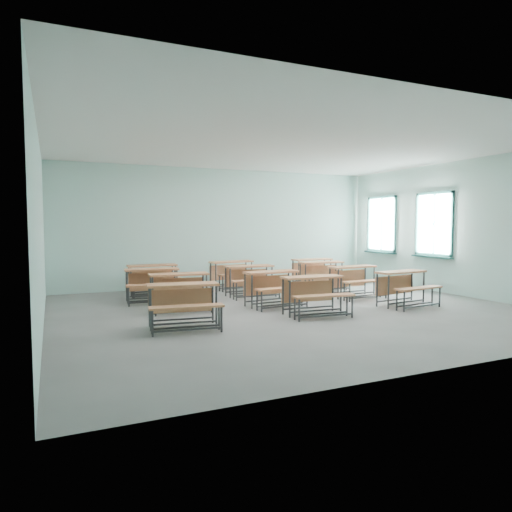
# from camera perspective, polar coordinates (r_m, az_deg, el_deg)

# --- Properties ---
(room) EXTENTS (9.04, 8.04, 3.24)m
(room) POSITION_cam_1_polar(r_m,az_deg,el_deg) (9.05, 5.07, 3.38)
(room) COLOR gray
(room) RESTS_ON ground
(desk_unit_r0c0) EXTENTS (1.25, 0.92, 0.72)m
(desk_unit_r0c0) POSITION_cam_1_polar(r_m,az_deg,el_deg) (7.53, -9.03, -5.29)
(desk_unit_r0c0) COLOR #AB633D
(desk_unit_r0c0) RESTS_ON ground
(desk_unit_r0c1) EXTENTS (1.21, 0.86, 0.72)m
(desk_unit_r0c1) POSITION_cam_1_polar(r_m,az_deg,el_deg) (8.56, 7.35, -4.15)
(desk_unit_r0c1) COLOR #AB633D
(desk_unit_r0c1) RESTS_ON ground
(desk_unit_r0c2) EXTENTS (1.24, 0.91, 0.72)m
(desk_unit_r0c2) POSITION_cam_1_polar(r_m,az_deg,el_deg) (9.92, 18.10, -3.20)
(desk_unit_r0c2) COLOR #AB633D
(desk_unit_r0c2) RESTS_ON ground
(desk_unit_r1c0) EXTENTS (1.21, 0.86, 0.72)m
(desk_unit_r1c0) POSITION_cam_1_polar(r_m,az_deg,el_deg) (9.10, -9.51, -3.69)
(desk_unit_r1c0) COLOR #AB633D
(desk_unit_r1c0) RESTS_ON ground
(desk_unit_r1c1) EXTENTS (1.21, 0.85, 0.72)m
(desk_unit_r1c1) POSITION_cam_1_polar(r_m,az_deg,el_deg) (9.42, 2.21, -3.38)
(desk_unit_r1c1) COLOR #AB633D
(desk_unit_r1c1) RESTS_ON ground
(desk_unit_r1c2) EXTENTS (1.20, 0.85, 0.72)m
(desk_unit_r1c2) POSITION_cam_1_polar(r_m,az_deg,el_deg) (10.79, 12.29, -2.52)
(desk_unit_r1c2) COLOR #AB633D
(desk_unit_r1c2) RESTS_ON ground
(desk_unit_r2c0) EXTENTS (1.22, 0.87, 0.72)m
(desk_unit_r2c0) POSITION_cam_1_polar(r_m,az_deg,el_deg) (10.19, -12.83, -2.91)
(desk_unit_r2c0) COLOR #AB633D
(desk_unit_r2c0) RESTS_ON ground
(desk_unit_r2c1) EXTENTS (1.17, 0.79, 0.72)m
(desk_unit_r2c1) POSITION_cam_1_polar(r_m,az_deg,el_deg) (10.69, -0.67, -2.50)
(desk_unit_r2c1) COLOR #AB633D
(desk_unit_r2c1) RESTS_ON ground
(desk_unit_r2c2) EXTENTS (1.20, 0.85, 0.72)m
(desk_unit_r2c2) POSITION_cam_1_polar(r_m,az_deg,el_deg) (11.89, 8.38, -1.88)
(desk_unit_r2c2) COLOR #AB633D
(desk_unit_r2c2) RESTS_ON ground
(desk_unit_r3c0) EXTENTS (1.16, 0.78, 0.72)m
(desk_unit_r3c0) POSITION_cam_1_polar(r_m,az_deg,el_deg) (11.17, -12.72, -2.31)
(desk_unit_r3c0) COLOR #AB633D
(desk_unit_r3c0) RESTS_ON ground
(desk_unit_r3c1) EXTENTS (1.23, 0.90, 0.72)m
(desk_unit_r3c1) POSITION_cam_1_polar(r_m,az_deg,el_deg) (12.00, -2.86, -1.79)
(desk_unit_r3c1) COLOR #AB633D
(desk_unit_r3c1) RESTS_ON ground
(desk_unit_r3c2) EXTENTS (1.18, 0.81, 0.72)m
(desk_unit_r3c2) POSITION_cam_1_polar(r_m,az_deg,el_deg) (12.86, 7.26, -1.43)
(desk_unit_r3c2) COLOR #AB633D
(desk_unit_r3c2) RESTS_ON ground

